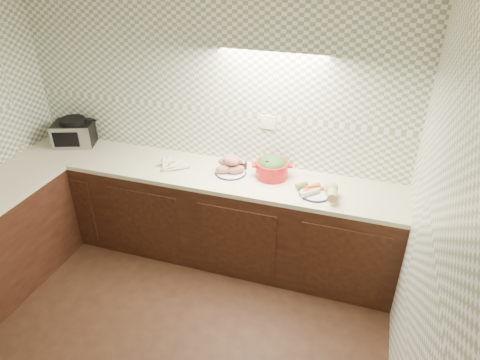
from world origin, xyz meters
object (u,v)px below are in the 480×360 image
(onion_bowl, at_px, (240,164))
(dutch_oven, at_px, (272,167))
(parsnip_pile, at_px, (177,163))
(toaster_oven, at_px, (74,132))
(sweet_potato_plate, at_px, (231,166))
(veg_plate, at_px, (322,190))

(onion_bowl, distance_m, dutch_oven, 0.33)
(parsnip_pile, distance_m, dutch_oven, 0.88)
(toaster_oven, height_order, sweet_potato_plate, toaster_oven)
(veg_plate, bearing_deg, parsnip_pile, 176.07)
(parsnip_pile, height_order, dutch_oven, dutch_oven)
(toaster_oven, xyz_separation_m, veg_plate, (2.51, -0.21, -0.08))
(dutch_oven, xyz_separation_m, veg_plate, (0.46, -0.17, -0.05))
(toaster_oven, xyz_separation_m, parsnip_pile, (1.17, -0.12, -0.10))
(sweet_potato_plate, height_order, onion_bowl, sweet_potato_plate)
(onion_bowl, bearing_deg, toaster_oven, -179.16)
(toaster_oven, relative_size, sweet_potato_plate, 1.63)
(toaster_oven, relative_size, onion_bowl, 3.48)
(toaster_oven, xyz_separation_m, sweet_potato_plate, (1.68, -0.09, -0.06))
(onion_bowl, bearing_deg, veg_plate, -16.70)
(parsnip_pile, xyz_separation_m, onion_bowl, (0.56, 0.14, 0.01))
(parsnip_pile, relative_size, onion_bowl, 2.77)
(toaster_oven, bearing_deg, parsnip_pile, -25.61)
(parsnip_pile, height_order, sweet_potato_plate, sweet_potato_plate)
(dutch_oven, height_order, veg_plate, dutch_oven)
(sweet_potato_plate, height_order, dutch_oven, dutch_oven)
(toaster_oven, height_order, veg_plate, toaster_oven)
(parsnip_pile, relative_size, veg_plate, 1.01)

